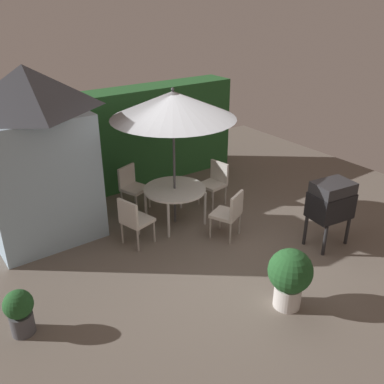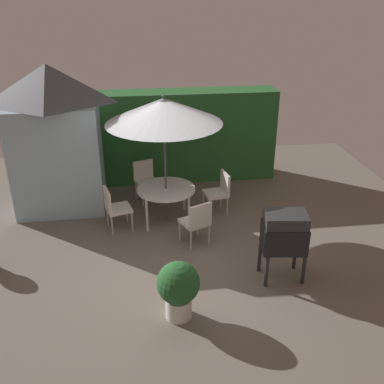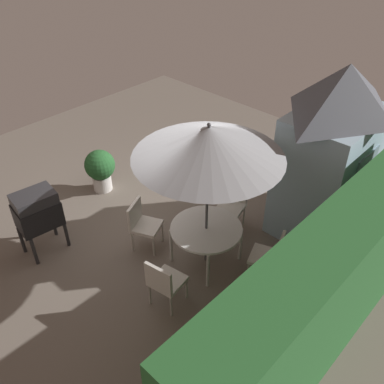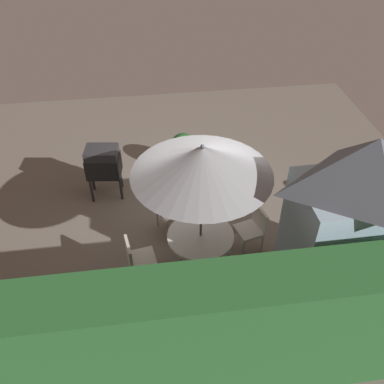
{
  "view_description": "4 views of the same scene",
  "coord_description": "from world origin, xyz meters",
  "px_view_note": "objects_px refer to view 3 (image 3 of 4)",
  "views": [
    {
      "loc": [
        -3.95,
        -4.72,
        4.06
      ],
      "look_at": [
        -0.01,
        0.8,
        0.83
      ],
      "focal_mm": 39.24,
      "sensor_mm": 36.0,
      "label": 1
    },
    {
      "loc": [
        -0.55,
        -6.71,
        4.44
      ],
      "look_at": [
        0.37,
        0.37,
        1.06
      ],
      "focal_mm": 41.09,
      "sensor_mm": 36.0,
      "label": 2
    },
    {
      "loc": [
        3.84,
        4.68,
        5.21
      ],
      "look_at": [
        -0.29,
        0.76,
        1.02
      ],
      "focal_mm": 39.12,
      "sensor_mm": 36.0,
      "label": 3
    },
    {
      "loc": [
        0.8,
        6.4,
        6.03
      ],
      "look_at": [
        -0.0,
        0.45,
        0.98
      ],
      "focal_mm": 39.26,
      "sensor_mm": 36.0,
      "label": 4
    }
  ],
  "objects_px": {
    "bbq_grill": "(37,211)",
    "chair_near_shed": "(142,222)",
    "patio_umbrella": "(209,142)",
    "patio_table": "(206,231)",
    "garden_shed": "(332,151)",
    "chair_toward_hedge": "(271,255)",
    "chair_toward_house": "(233,202)",
    "potted_plant_by_shed": "(100,168)",
    "potted_plant_by_grill": "(258,146)",
    "chair_far_side": "(164,281)"
  },
  "relations": [
    {
      "from": "potted_plant_by_shed",
      "to": "potted_plant_by_grill",
      "type": "xyz_separation_m",
      "value": [
        -3.22,
        1.65,
        -0.17
      ]
    },
    {
      "from": "chair_toward_house",
      "to": "potted_plant_by_shed",
      "type": "relative_size",
      "value": 0.98
    },
    {
      "from": "bbq_grill",
      "to": "chair_near_shed",
      "type": "distance_m",
      "value": 1.74
    },
    {
      "from": "chair_toward_hedge",
      "to": "chair_toward_house",
      "type": "xyz_separation_m",
      "value": [
        -0.65,
        -1.3,
        0.0
      ]
    },
    {
      "from": "chair_toward_hedge",
      "to": "potted_plant_by_grill",
      "type": "bearing_deg",
      "value": -140.97
    },
    {
      "from": "chair_toward_hedge",
      "to": "potted_plant_by_shed",
      "type": "relative_size",
      "value": 0.98
    },
    {
      "from": "bbq_grill",
      "to": "garden_shed",
      "type": "bearing_deg",
      "value": 141.76
    },
    {
      "from": "patio_umbrella",
      "to": "chair_toward_hedge",
      "type": "height_order",
      "value": "patio_umbrella"
    },
    {
      "from": "patio_umbrella",
      "to": "chair_toward_hedge",
      "type": "distance_m",
      "value": 2.1
    },
    {
      "from": "bbq_grill",
      "to": "chair_toward_hedge",
      "type": "xyz_separation_m",
      "value": [
        -2.12,
        3.25,
        -0.33
      ]
    },
    {
      "from": "chair_far_side",
      "to": "bbq_grill",
      "type": "bearing_deg",
      "value": -76.18
    },
    {
      "from": "bbq_grill",
      "to": "chair_toward_hedge",
      "type": "relative_size",
      "value": 1.33
    },
    {
      "from": "chair_far_side",
      "to": "chair_toward_hedge",
      "type": "bearing_deg",
      "value": 151.43
    },
    {
      "from": "potted_plant_by_grill",
      "to": "bbq_grill",
      "type": "bearing_deg",
      "value": -10.27
    },
    {
      "from": "patio_table",
      "to": "chair_toward_house",
      "type": "relative_size",
      "value": 1.31
    },
    {
      "from": "garden_shed",
      "to": "patio_umbrella",
      "type": "relative_size",
      "value": 1.18
    },
    {
      "from": "chair_far_side",
      "to": "chair_toward_house",
      "type": "height_order",
      "value": "same"
    },
    {
      "from": "chair_near_shed",
      "to": "chair_toward_hedge",
      "type": "height_order",
      "value": "same"
    },
    {
      "from": "chair_near_shed",
      "to": "chair_toward_hedge",
      "type": "distance_m",
      "value": 2.25
    },
    {
      "from": "garden_shed",
      "to": "bbq_grill",
      "type": "bearing_deg",
      "value": -38.24
    },
    {
      "from": "garden_shed",
      "to": "chair_toward_hedge",
      "type": "distance_m",
      "value": 2.09
    },
    {
      "from": "patio_umbrella",
      "to": "chair_toward_house",
      "type": "distance_m",
      "value": 2.09
    },
    {
      "from": "garden_shed",
      "to": "chair_toward_house",
      "type": "xyz_separation_m",
      "value": [
        1.15,
        -1.14,
        -1.05
      ]
    },
    {
      "from": "patio_table",
      "to": "chair_toward_house",
      "type": "height_order",
      "value": "chair_toward_house"
    },
    {
      "from": "chair_toward_house",
      "to": "potted_plant_by_grill",
      "type": "xyz_separation_m",
      "value": [
        -2.23,
        -1.04,
        -0.16
      ]
    },
    {
      "from": "patio_table",
      "to": "chair_near_shed",
      "type": "height_order",
      "value": "chair_near_shed"
    },
    {
      "from": "patio_table",
      "to": "potted_plant_by_grill",
      "type": "height_order",
      "value": "patio_table"
    },
    {
      "from": "garden_shed",
      "to": "chair_toward_hedge",
      "type": "height_order",
      "value": "garden_shed"
    },
    {
      "from": "garden_shed",
      "to": "patio_umbrella",
      "type": "distance_m",
      "value": 2.47
    },
    {
      "from": "garden_shed",
      "to": "patio_table",
      "type": "bearing_deg",
      "value": -21.58
    },
    {
      "from": "chair_near_shed",
      "to": "chair_toward_house",
      "type": "bearing_deg",
      "value": 152.94
    },
    {
      "from": "chair_near_shed",
      "to": "bbq_grill",
      "type": "bearing_deg",
      "value": -43.17
    },
    {
      "from": "chair_far_side",
      "to": "potted_plant_by_shed",
      "type": "relative_size",
      "value": 0.98
    },
    {
      "from": "chair_toward_house",
      "to": "potted_plant_by_grill",
      "type": "distance_m",
      "value": 2.47
    },
    {
      "from": "potted_plant_by_shed",
      "to": "garden_shed",
      "type": "bearing_deg",
      "value": 119.16
    },
    {
      "from": "patio_umbrella",
      "to": "chair_far_side",
      "type": "bearing_deg",
      "value": 9.62
    },
    {
      "from": "patio_umbrella",
      "to": "potted_plant_by_shed",
      "type": "xyz_separation_m",
      "value": [
        -0.05,
        -2.97,
        -1.78
      ]
    },
    {
      "from": "patio_umbrella",
      "to": "chair_far_side",
      "type": "height_order",
      "value": "patio_umbrella"
    },
    {
      "from": "chair_toward_hedge",
      "to": "potted_plant_by_shed",
      "type": "distance_m",
      "value": 4.0
    },
    {
      "from": "patio_table",
      "to": "potted_plant_by_shed",
      "type": "bearing_deg",
      "value": -90.99
    },
    {
      "from": "potted_plant_by_shed",
      "to": "chair_near_shed",
      "type": "bearing_deg",
      "value": 74.39
    },
    {
      "from": "patio_table",
      "to": "chair_far_side",
      "type": "distance_m",
      "value": 1.16
    },
    {
      "from": "chair_toward_house",
      "to": "patio_table",
      "type": "bearing_deg",
      "value": 14.97
    },
    {
      "from": "garden_shed",
      "to": "chair_toward_house",
      "type": "relative_size",
      "value": 3.42
    },
    {
      "from": "bbq_grill",
      "to": "chair_far_side",
      "type": "xyz_separation_m",
      "value": [
        -0.59,
        2.42,
        -0.33
      ]
    },
    {
      "from": "patio_umbrella",
      "to": "patio_table",
      "type": "bearing_deg",
      "value": -86.42
    },
    {
      "from": "potted_plant_by_grill",
      "to": "patio_umbrella",
      "type": "bearing_deg",
      "value": 21.95
    },
    {
      "from": "patio_umbrella",
      "to": "potted_plant_by_shed",
      "type": "relative_size",
      "value": 2.85
    },
    {
      "from": "garden_shed",
      "to": "bbq_grill",
      "type": "height_order",
      "value": "garden_shed"
    },
    {
      "from": "bbq_grill",
      "to": "chair_toward_hedge",
      "type": "distance_m",
      "value": 3.89
    }
  ]
}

